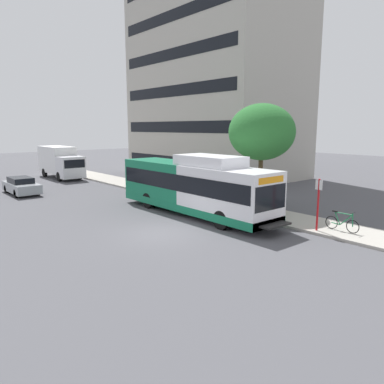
# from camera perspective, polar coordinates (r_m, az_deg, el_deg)

# --- Properties ---
(ground_plane) EXTENTS (120.00, 120.00, 0.00)m
(ground_plane) POSITION_cam_1_polar(r_m,az_deg,el_deg) (25.37, -15.22, -2.27)
(ground_plane) COLOR #4C4C51
(sidewalk_curb) EXTENTS (3.00, 56.00, 0.14)m
(sidewalk_curb) POSITION_cam_1_polar(r_m,az_deg,el_deg) (27.42, -0.05, -0.87)
(sidewalk_curb) COLOR #A8A399
(sidewalk_curb) RESTS_ON ground
(transit_bus) EXTENTS (2.58, 12.25, 3.65)m
(transit_bus) POSITION_cam_1_polar(r_m,az_deg,el_deg) (22.20, 0.30, 0.85)
(transit_bus) COLOR white
(transit_bus) RESTS_ON ground
(bus_stop_sign_pole) EXTENTS (0.10, 0.36, 2.60)m
(bus_stop_sign_pole) POSITION_cam_1_polar(r_m,az_deg,el_deg) (19.24, 18.90, -1.28)
(bus_stop_sign_pole) COLOR red
(bus_stop_sign_pole) RESTS_ON sidewalk_curb
(bicycle_parked) EXTENTS (0.52, 1.76, 1.02)m
(bicycle_parked) POSITION_cam_1_polar(r_m,az_deg,el_deg) (19.77, 22.16, -4.42)
(bicycle_parked) COLOR black
(bicycle_parked) RESTS_ON sidewalk_curb
(street_tree_near_stop) EXTENTS (4.08, 4.08, 6.53)m
(street_tree_near_stop) POSITION_cam_1_polar(r_m,az_deg,el_deg) (23.35, 10.72, 9.06)
(street_tree_near_stop) COLOR #4C3823
(street_tree_near_stop) RESTS_ON sidewalk_curb
(parked_car_far_lane) EXTENTS (1.80, 4.50, 1.33)m
(parked_car_far_lane) POSITION_cam_1_polar(r_m,az_deg,el_deg) (32.21, -24.86, 0.89)
(parked_car_far_lane) COLOR #93999E
(parked_car_far_lane) RESTS_ON ground
(box_truck_background) EXTENTS (2.32, 7.01, 3.25)m
(box_truck_background) POSITION_cam_1_polar(r_m,az_deg,el_deg) (40.77, -19.67, 4.48)
(box_truck_background) COLOR silver
(box_truck_background) RESTS_ON ground
(apartment_tower_backdrop) EXTENTS (11.15, 18.16, 24.54)m
(apartment_tower_backdrop) POSITION_cam_1_polar(r_m,az_deg,el_deg) (41.73, 3.64, 19.66)
(apartment_tower_backdrop) COLOR #ADA89E
(apartment_tower_backdrop) RESTS_ON ground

